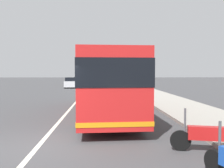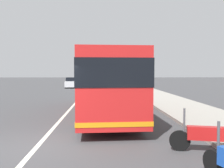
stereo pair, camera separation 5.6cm
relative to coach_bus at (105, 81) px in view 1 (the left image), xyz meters
name	(u,v)px [view 1 (the left image)]	position (x,y,z in m)	size (l,w,h in m)	color
ground_plane	(38,146)	(-5.76, 2.16, -1.82)	(220.00, 220.00, 0.00)	#424244
sidewalk_curb	(172,102)	(4.24, -5.04, -1.75)	(110.00, 3.60, 0.14)	#9E998E
lane_divider_line	(74,104)	(4.24, 2.16, -1.82)	(110.00, 0.16, 0.01)	silver
coach_bus	(105,81)	(0.00, 0.00, 0.00)	(11.26, 3.07, 3.16)	red
motorcycle_far_end	(209,136)	(-6.56, -2.87, -1.35)	(0.58, 2.15, 1.25)	black
car_ahead_same_lane	(71,83)	(23.45, 4.76, -1.07)	(4.79, 2.15, 1.57)	silver
car_behind_bus	(81,81)	(30.93, 3.84, -1.14)	(4.54, 2.04, 1.45)	red
car_far_distant	(82,79)	(45.15, 4.90, -1.11)	(4.42, 2.13, 1.48)	navy
car_side_street	(79,80)	(37.21, 4.92, -1.15)	(4.39, 2.19, 1.40)	silver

